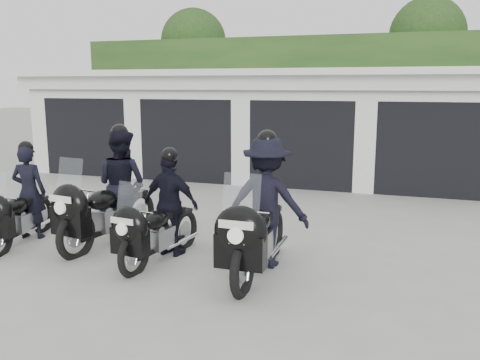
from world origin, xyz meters
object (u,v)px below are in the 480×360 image
(police_bike_a, at_px, (21,202))
(police_bike_d, at_px, (263,210))
(police_bike_c, at_px, (165,211))
(police_bike_b, at_px, (114,192))

(police_bike_a, distance_m, police_bike_d, 4.12)
(police_bike_c, bearing_deg, police_bike_a, -171.29)
(police_bike_c, xyz_separation_m, police_bike_d, (1.52, -0.00, 0.14))
(police_bike_a, relative_size, police_bike_d, 0.84)
(police_bike_b, relative_size, police_bike_c, 1.17)
(police_bike_a, distance_m, police_bike_b, 1.53)
(police_bike_b, bearing_deg, police_bike_c, -13.70)
(police_bike_b, height_order, police_bike_d, police_bike_d)
(police_bike_a, height_order, police_bike_b, police_bike_b)
(police_bike_b, xyz_separation_m, police_bike_c, (1.17, -0.49, -0.12))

